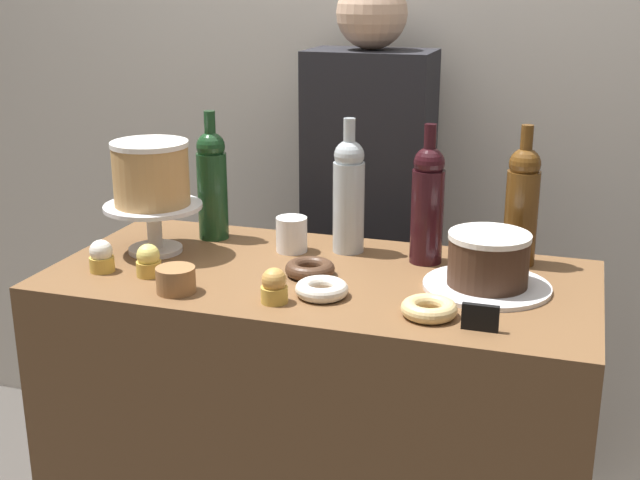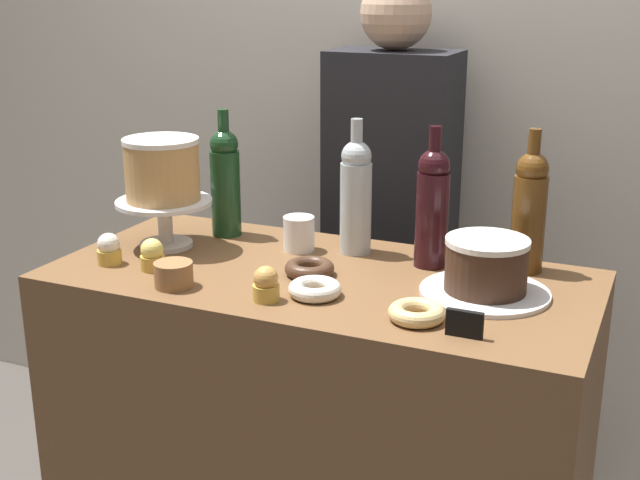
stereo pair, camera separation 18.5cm
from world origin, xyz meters
name	(u,v)px [view 1 (the left image)]	position (x,y,z in m)	size (l,w,h in m)	color
back_wall	(406,78)	(0.00, 0.86, 1.30)	(6.00, 0.05, 2.60)	silver
display_counter	(320,459)	(0.00, 0.00, 0.48)	(1.22, 0.58, 0.96)	brown
cake_stand_pedestal	(154,219)	(-0.43, 0.03, 1.04)	(0.24, 0.24, 0.12)	silver
white_layer_cake	(151,173)	(-0.43, 0.03, 1.15)	(0.18, 0.18, 0.15)	tan
silver_serving_platter	(487,286)	(0.37, 0.02, 0.96)	(0.27, 0.27, 0.01)	white
chocolate_round_cake	(488,259)	(0.37, 0.02, 1.02)	(0.17, 0.17, 0.11)	#3D2619
wine_bottle_green	(212,183)	(-0.34, 0.18, 1.10)	(0.08, 0.08, 0.33)	#193D1E
wine_bottle_amber	(522,204)	(0.42, 0.21, 1.10)	(0.08, 0.08, 0.33)	#5B3814
wine_bottle_clear	(349,194)	(0.01, 0.18, 1.10)	(0.08, 0.08, 0.33)	#B2BCC1
wine_bottle_dark_red	(428,202)	(0.21, 0.16, 1.10)	(0.08, 0.08, 0.33)	black
cupcake_caramel	(274,286)	(-0.04, -0.19, 0.99)	(0.06, 0.06, 0.07)	gold
cupcake_vanilla	(101,257)	(-0.48, -0.13, 0.99)	(0.06, 0.06, 0.07)	gold
cupcake_lemon	(148,261)	(-0.36, -0.13, 0.99)	(0.06, 0.06, 0.07)	gold
donut_glazed	(429,309)	(0.28, -0.17, 0.97)	(0.11, 0.11, 0.03)	#E0C17F
donut_chocolate	(310,269)	(-0.02, -0.02, 0.97)	(0.11, 0.11, 0.03)	#472D1E
donut_sugar	(322,289)	(0.05, -0.13, 0.97)	(0.11, 0.11, 0.03)	silver
cookie_stack	(176,280)	(-0.26, -0.20, 0.99)	(0.08, 0.08, 0.06)	olive
price_sign_chalkboard	(480,318)	(0.38, -0.21, 0.98)	(0.07, 0.01, 0.05)	black
coffee_cup_ceramic	(292,234)	(-0.12, 0.13, 1.00)	(0.08, 0.08, 0.08)	white
barista_figure	(368,240)	(-0.06, 0.64, 0.84)	(0.36, 0.22, 1.60)	black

